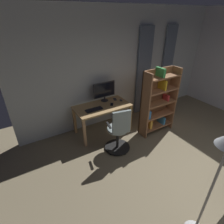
% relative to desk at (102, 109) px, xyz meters
% --- Properties ---
extents(back_room_partition, '(5.79, 0.10, 2.88)m').
position_rel_desk_xyz_m(back_room_partition, '(-0.96, -0.50, 0.80)').
color(back_room_partition, silver).
rests_on(back_room_partition, ground).
extents(curtain_left_panel, '(0.39, 0.06, 2.42)m').
position_rel_desk_xyz_m(curtain_left_panel, '(-2.44, -0.39, 0.57)').
color(curtain_left_panel, slate).
rests_on(curtain_left_panel, ground).
extents(curtain_right_panel, '(0.45, 0.06, 2.42)m').
position_rel_desk_xyz_m(curtain_right_panel, '(-1.54, -0.39, 0.57)').
color(curtain_right_panel, slate).
rests_on(curtain_right_panel, ground).
extents(desk, '(1.32, 0.69, 0.74)m').
position_rel_desk_xyz_m(desk, '(0.00, 0.00, 0.00)').
color(desk, tan).
rests_on(desk, ground).
extents(office_chair, '(0.56, 0.56, 1.06)m').
position_rel_desk_xyz_m(office_chair, '(0.05, 0.82, -0.15)').
color(office_chair, black).
rests_on(office_chair, ground).
extents(computer_monitor, '(0.58, 0.18, 0.48)m').
position_rel_desk_xyz_m(computer_monitor, '(-0.19, -0.23, 0.38)').
color(computer_monitor, '#232328').
rests_on(computer_monitor, desk).
extents(computer_keyboard, '(0.40, 0.14, 0.02)m').
position_rel_desk_xyz_m(computer_keyboard, '(0.26, 0.09, 0.11)').
color(computer_keyboard, black).
rests_on(computer_keyboard, desk).
extents(computer_mouse, '(0.06, 0.10, 0.04)m').
position_rel_desk_xyz_m(computer_mouse, '(-0.53, 0.01, 0.12)').
color(computer_mouse, '#333338').
rests_on(computer_mouse, desk).
extents(cell_phone_face_up, '(0.14, 0.16, 0.01)m').
position_rel_desk_xyz_m(cell_phone_face_up, '(-0.23, 0.06, 0.11)').
color(cell_phone_face_up, black).
rests_on(cell_phone_face_up, desk).
extents(cell_phone_by_monitor, '(0.11, 0.16, 0.01)m').
position_rel_desk_xyz_m(cell_phone_by_monitor, '(-0.45, -0.15, 0.11)').
color(cell_phone_by_monitor, '#333338').
rests_on(cell_phone_by_monitor, desk).
extents(bookshelf, '(0.91, 0.30, 1.65)m').
position_rel_desk_xyz_m(bookshelf, '(-1.19, 0.61, 0.16)').
color(bookshelf, '#91613F').
rests_on(bookshelf, ground).
extents(floor_lamp, '(0.28, 0.28, 1.70)m').
position_rel_desk_xyz_m(floor_lamp, '(0.05, 2.78, 0.69)').
color(floor_lamp, black).
rests_on(floor_lamp, ground).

